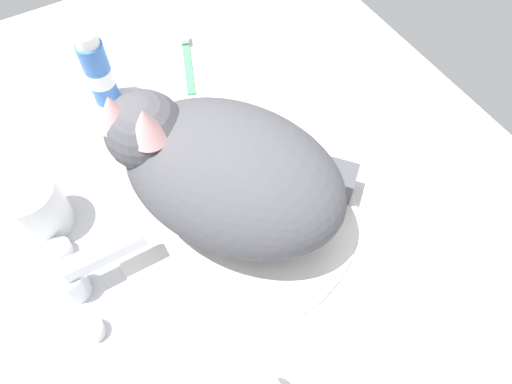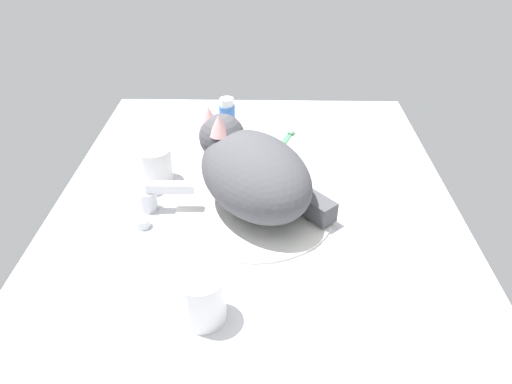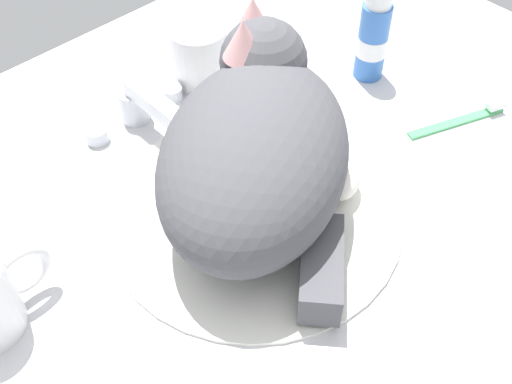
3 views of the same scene
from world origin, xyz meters
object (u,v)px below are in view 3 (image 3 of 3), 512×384
(rinse_cup, at_px, (199,54))
(toothbrush, at_px, (463,118))
(toothpaste_bottle, at_px, (373,39))
(cat, at_px, (257,148))
(faucet, at_px, (140,107))

(rinse_cup, distance_m, toothbrush, 0.34)
(rinse_cup, distance_m, toothpaste_bottle, 0.22)
(rinse_cup, bearing_deg, cat, -115.11)
(rinse_cup, height_order, toothpaste_bottle, toothpaste_bottle)
(faucet, height_order, rinse_cup, rinse_cup)
(faucet, bearing_deg, cat, -87.12)
(faucet, distance_m, toothpaste_bottle, 0.31)
(faucet, distance_m, rinse_cup, 0.11)
(toothpaste_bottle, bearing_deg, rinse_cup, 138.71)
(cat, xyz_separation_m, toothbrush, (0.28, -0.07, -0.08))
(toothpaste_bottle, height_order, toothbrush, toothpaste_bottle)
(cat, height_order, toothpaste_bottle, cat)
(faucet, relative_size, cat, 0.43)
(rinse_cup, xyz_separation_m, toothbrush, (0.18, -0.29, -0.03))
(cat, distance_m, rinse_cup, 0.24)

